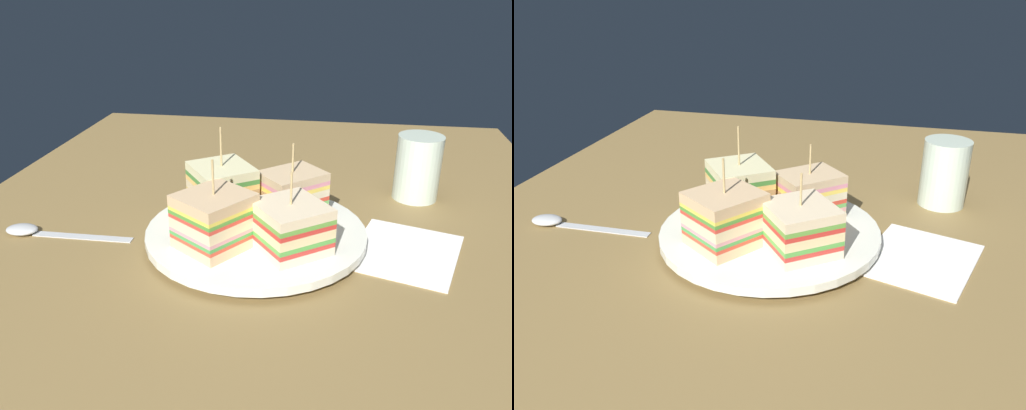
% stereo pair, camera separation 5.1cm
% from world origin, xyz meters
% --- Properties ---
extents(ground_plane, '(1.09, 0.81, 0.02)m').
position_xyz_m(ground_plane, '(0.00, 0.00, -0.01)').
color(ground_plane, olive).
extents(plate, '(0.26, 0.26, 0.02)m').
position_xyz_m(plate, '(0.00, 0.00, 0.01)').
color(plate, white).
rests_on(plate, ground_plane).
extents(sandwich_wedge_0, '(0.10, 0.10, 0.11)m').
position_xyz_m(sandwich_wedge_0, '(-0.04, -0.05, 0.05)').
color(sandwich_wedge_0, '#D5BC7B').
rests_on(sandwich_wedge_0, plate).
extents(sandwich_wedge_1, '(0.10, 0.10, 0.10)m').
position_xyz_m(sandwich_wedge_1, '(0.05, -0.04, 0.05)').
color(sandwich_wedge_1, '#E2BB8B').
rests_on(sandwich_wedge_1, plate).
extents(sandwich_wedge_2, '(0.10, 0.10, 0.09)m').
position_xyz_m(sandwich_wedge_2, '(0.04, 0.04, 0.04)').
color(sandwich_wedge_2, beige).
rests_on(sandwich_wedge_2, plate).
extents(sandwich_wedge_3, '(0.09, 0.09, 0.09)m').
position_xyz_m(sandwich_wedge_3, '(-0.05, 0.04, 0.04)').
color(sandwich_wedge_3, '#D8BA82').
rests_on(sandwich_wedge_3, plate).
extents(chip_pile, '(0.05, 0.05, 0.02)m').
position_xyz_m(chip_pile, '(0.01, -0.02, 0.03)').
color(chip_pile, '#DDB66A').
rests_on(chip_pile, plate).
extents(spoon, '(0.03, 0.16, 0.01)m').
position_xyz_m(spoon, '(0.02, -0.26, 0.00)').
color(spoon, silver).
rests_on(spoon, ground_plane).
extents(napkin, '(0.16, 0.15, 0.01)m').
position_xyz_m(napkin, '(0.00, 0.17, 0.00)').
color(napkin, white).
rests_on(napkin, ground_plane).
extents(drinking_glass, '(0.06, 0.06, 0.09)m').
position_xyz_m(drinking_glass, '(-0.16, 0.20, 0.04)').
color(drinking_glass, silver).
rests_on(drinking_glass, ground_plane).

